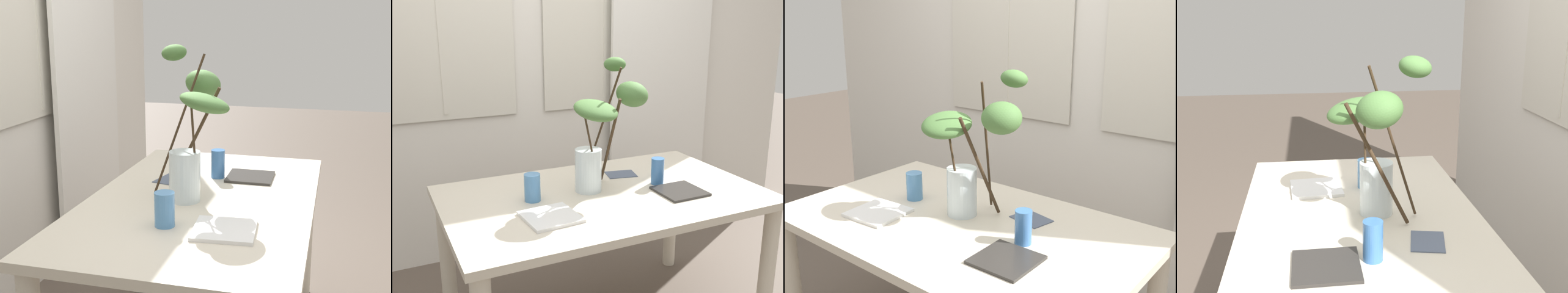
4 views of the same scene
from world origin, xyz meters
TOP-DOWN VIEW (x-y plane):
  - back_wall_with_windows at (0.00, 1.13)m, footprint 4.43×0.14m
  - curtain_sheer_side at (0.98, 0.99)m, footprint 0.82×0.03m
  - dining_table at (0.00, 0.00)m, footprint 1.52×0.93m
  - vase_with_branches at (0.02, 0.04)m, footprint 0.43×0.37m
  - drinking_glass_blue_left at (-0.34, 0.05)m, footprint 0.07×0.07m
  - drinking_glass_blue_right at (0.31, 0.00)m, footprint 0.07×0.07m
  - plate_square_left at (-0.34, -0.17)m, footprint 0.24×0.24m
  - plate_square_right at (0.34, -0.15)m, footprint 0.21×0.21m
  - napkin_folded at (0.21, 0.20)m, footprint 0.18×0.15m

SIDE VIEW (x-z plane):
  - dining_table at x=0.00m, z-range 0.27..1.02m
  - napkin_folded at x=0.21m, z-range 0.75..0.76m
  - plate_square_right at x=0.34m, z-range 0.75..0.76m
  - plate_square_left at x=-0.34m, z-range 0.75..0.77m
  - drinking_glass_blue_left at x=-0.34m, z-range 0.75..0.88m
  - drinking_glass_blue_right at x=0.31m, z-range 0.75..0.89m
  - vase_with_branches at x=0.02m, z-range 0.74..1.38m
  - curtain_sheer_side at x=0.98m, z-range 0.00..2.40m
  - back_wall_with_windows at x=0.00m, z-range 0.01..2.89m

